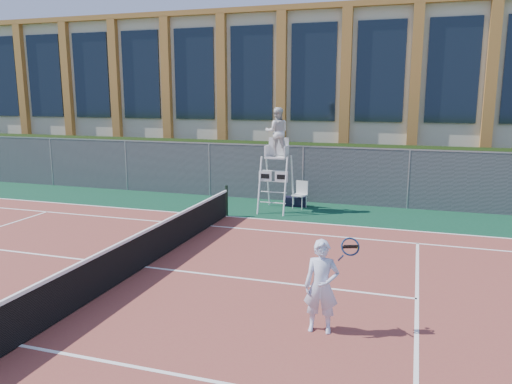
% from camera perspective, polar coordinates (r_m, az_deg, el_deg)
% --- Properties ---
extents(ground, '(120.00, 120.00, 0.00)m').
position_cam_1_polar(ground, '(12.72, -12.60, -8.49)').
color(ground, '#233814').
extents(apron, '(36.00, 20.00, 0.01)m').
position_cam_1_polar(apron, '(13.54, -10.45, -7.17)').
color(apron, '#0C3421').
rests_on(apron, ground).
extents(tennis_court, '(23.77, 10.97, 0.02)m').
position_cam_1_polar(tennis_court, '(12.72, -12.60, -8.40)').
color(tennis_court, brown).
rests_on(tennis_court, apron).
extents(tennis_net, '(0.10, 11.30, 1.10)m').
position_cam_1_polar(tennis_net, '(12.56, -12.70, -6.18)').
color(tennis_net, black).
rests_on(tennis_net, ground).
extents(fence, '(40.00, 0.06, 2.20)m').
position_cam_1_polar(fence, '(20.31, -0.14, 2.28)').
color(fence, '#595E60').
rests_on(fence, ground).
extents(hedge, '(40.00, 1.40, 2.20)m').
position_cam_1_polar(hedge, '(21.44, 0.85, 2.75)').
color(hedge, black).
rests_on(hedge, ground).
extents(building, '(45.00, 10.60, 8.22)m').
position_cam_1_polar(building, '(28.91, 5.56, 10.90)').
color(building, beige).
rests_on(building, ground).
extents(umpire_chair, '(1.06, 1.63, 3.80)m').
position_cam_1_polar(umpire_chair, '(18.05, 2.42, 6.54)').
color(umpire_chair, white).
rests_on(umpire_chair, ground).
extents(plastic_chair, '(0.56, 0.56, 1.01)m').
position_cam_1_polar(plastic_chair, '(18.81, 5.14, 0.00)').
color(plastic_chair, silver).
rests_on(plastic_chair, apron).
extents(sports_bag_near, '(0.87, 0.43, 0.36)m').
position_cam_1_polar(sports_bag_near, '(19.11, 4.51, -1.09)').
color(sports_bag_near, black).
rests_on(sports_bag_near, apron).
extents(sports_bag_far, '(0.66, 0.51, 0.24)m').
position_cam_1_polar(sports_bag_far, '(19.34, 4.37, -1.12)').
color(sports_bag_far, black).
rests_on(sports_bag_far, apron).
extents(tennis_player, '(0.96, 0.66, 1.70)m').
position_cam_1_polar(tennis_player, '(9.02, 7.52, -10.62)').
color(tennis_player, silver).
rests_on(tennis_player, tennis_court).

